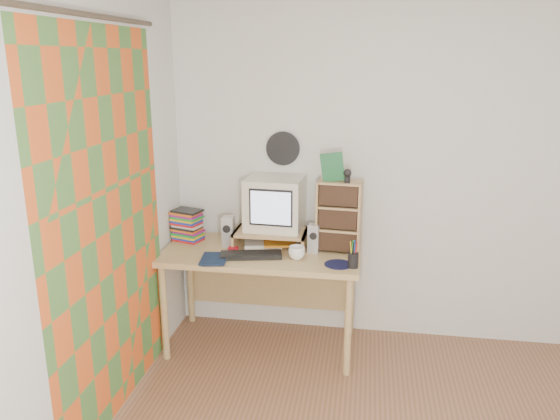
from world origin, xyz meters
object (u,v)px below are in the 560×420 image
(crt_monitor, at_px, (274,204))
(dvd_stack, at_px, (187,222))
(mug, at_px, (297,253))
(diary, at_px, (201,257))
(desk, at_px, (263,265))
(cd_rack, at_px, (339,217))
(keyboard, at_px, (251,255))

(crt_monitor, distance_m, dvd_stack, 0.68)
(mug, relative_size, diary, 0.53)
(desk, height_order, cd_rack, cd_rack)
(keyboard, bearing_deg, cd_rack, 8.95)
(mug, distance_m, diary, 0.65)
(keyboard, height_order, dvd_stack, dvd_stack)
(desk, bearing_deg, cd_rack, 2.46)
(desk, height_order, keyboard, keyboard)
(dvd_stack, distance_m, cd_rack, 1.14)
(desk, bearing_deg, keyboard, -102.61)
(keyboard, xyz_separation_m, mug, (0.32, 0.01, 0.03))
(crt_monitor, bearing_deg, desk, -125.30)
(keyboard, relative_size, cd_rack, 0.83)
(cd_rack, xyz_separation_m, diary, (-0.91, -0.34, -0.23))
(cd_rack, bearing_deg, dvd_stack, -177.19)
(dvd_stack, distance_m, diary, 0.47)
(desk, xyz_separation_m, keyboard, (-0.04, -0.20, 0.15))
(desk, height_order, mug, mug)
(desk, distance_m, diary, 0.51)
(dvd_stack, relative_size, mug, 2.53)
(dvd_stack, bearing_deg, cd_rack, 14.48)
(crt_monitor, height_order, mug, crt_monitor)
(desk, bearing_deg, dvd_stack, 172.99)
(dvd_stack, height_order, mug, dvd_stack)
(desk, height_order, dvd_stack, dvd_stack)
(mug, xyz_separation_m, diary, (-0.64, -0.13, -0.02))
(desk, xyz_separation_m, mug, (0.27, -0.19, 0.18))
(desk, bearing_deg, diary, -139.22)
(crt_monitor, height_order, cd_rack, cd_rack)
(cd_rack, bearing_deg, mug, -136.69)
(keyboard, xyz_separation_m, cd_rack, (0.58, 0.22, 0.24))
(crt_monitor, relative_size, diary, 1.86)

